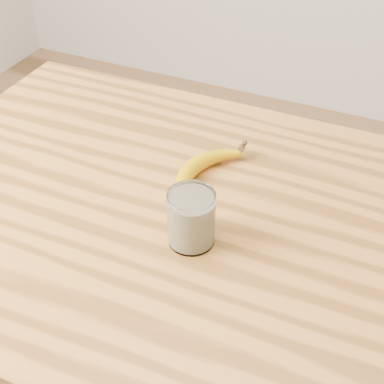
% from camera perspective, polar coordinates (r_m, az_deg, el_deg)
% --- Properties ---
extents(table, '(1.20, 0.80, 0.90)m').
position_cam_1_polar(table, '(1.05, 0.07, -7.61)').
color(table, '#B3722F').
rests_on(table, ground).
extents(smoothie_glass, '(0.08, 0.08, 0.10)m').
position_cam_1_polar(smoothie_glass, '(0.88, -0.08, -2.87)').
color(smoothie_glass, white).
rests_on(smoothie_glass, table).
extents(banana, '(0.15, 0.28, 0.03)m').
position_cam_1_polar(banana, '(1.04, 0.07, 2.66)').
color(banana, '#C88D00').
rests_on(banana, table).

